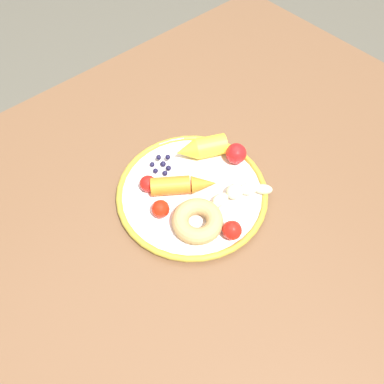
% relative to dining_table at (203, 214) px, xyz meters
% --- Properties ---
extents(ground_plane, '(6.00, 6.00, 0.00)m').
position_rel_dining_table_xyz_m(ground_plane, '(0.00, 0.00, -0.68)').
color(ground_plane, '#585448').
extents(dining_table, '(1.25, 0.95, 0.76)m').
position_rel_dining_table_xyz_m(dining_table, '(0.00, 0.00, 0.00)').
color(dining_table, brown).
rests_on(dining_table, ground_plane).
extents(plate, '(0.29, 0.29, 0.02)m').
position_rel_dining_table_xyz_m(plate, '(0.02, -0.01, 0.09)').
color(plate, white).
rests_on(plate, dining_table).
extents(banana, '(0.14, 0.07, 0.03)m').
position_rel_dining_table_xyz_m(banana, '(-0.03, 0.05, 0.10)').
color(banana, beige).
rests_on(banana, plate).
extents(carrot_orange, '(0.12, 0.10, 0.03)m').
position_rel_dining_table_xyz_m(carrot_orange, '(0.03, -0.02, 0.11)').
color(carrot_orange, orange).
rests_on(carrot_orange, plate).
extents(carrot_yellow, '(0.11, 0.08, 0.04)m').
position_rel_dining_table_xyz_m(carrot_yellow, '(-0.05, -0.07, 0.11)').
color(carrot_yellow, yellow).
rests_on(carrot_yellow, plate).
extents(donut, '(0.13, 0.13, 0.03)m').
position_rel_dining_table_xyz_m(donut, '(0.06, 0.05, 0.11)').
color(donut, tan).
rests_on(donut, plate).
extents(blueberry_pile, '(0.05, 0.04, 0.02)m').
position_rel_dining_table_xyz_m(blueberry_pile, '(0.03, -0.10, 0.10)').
color(blueberry_pile, '#191638').
rests_on(blueberry_pile, plate).
extents(tomato_near, '(0.03, 0.03, 0.03)m').
position_rel_dining_table_xyz_m(tomato_near, '(0.08, -0.07, 0.11)').
color(tomato_near, red).
rests_on(tomato_near, plate).
extents(tomato_mid, '(0.03, 0.03, 0.03)m').
position_rel_dining_table_xyz_m(tomato_mid, '(0.10, -0.01, 0.11)').
color(tomato_mid, red).
rests_on(tomato_mid, plate).
extents(tomato_far, '(0.03, 0.03, 0.03)m').
position_rel_dining_table_xyz_m(tomato_far, '(0.03, 0.11, 0.11)').
color(tomato_far, red).
rests_on(tomato_far, plate).
extents(tomato_extra, '(0.04, 0.04, 0.04)m').
position_rel_dining_table_xyz_m(tomato_extra, '(-0.10, -0.01, 0.11)').
color(tomato_extra, red).
rests_on(tomato_extra, plate).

